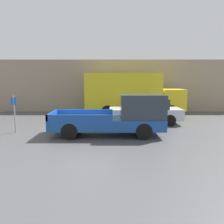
{
  "coord_description": "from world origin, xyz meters",
  "views": [
    {
      "loc": [
        1.6,
        -11.83,
        2.86
      ],
      "look_at": [
        1.63,
        0.35,
        1.07
      ],
      "focal_mm": 35.0,
      "sensor_mm": 36.0,
      "label": 1
    }
  ],
  "objects_px": {
    "pickup_truck": "(120,116)",
    "parking_sign": "(14,112)",
    "car": "(145,111)",
    "delivery_truck": "(129,93)"
  },
  "relations": [
    {
      "from": "pickup_truck",
      "to": "parking_sign",
      "type": "xyz_separation_m",
      "value": [
        -5.71,
        0.47,
        0.16
      ]
    },
    {
      "from": "pickup_truck",
      "to": "parking_sign",
      "type": "bearing_deg",
      "value": 175.29
    },
    {
      "from": "car",
      "to": "pickup_truck",
      "type": "bearing_deg",
      "value": -120.63
    },
    {
      "from": "car",
      "to": "delivery_truck",
      "type": "xyz_separation_m",
      "value": [
        -0.79,
        3.34,
        0.96
      ]
    },
    {
      "from": "car",
      "to": "parking_sign",
      "type": "xyz_separation_m",
      "value": [
        -7.48,
        -2.52,
        0.32
      ]
    },
    {
      "from": "parking_sign",
      "to": "car",
      "type": "bearing_deg",
      "value": 18.61
    },
    {
      "from": "pickup_truck",
      "to": "car",
      "type": "relative_size",
      "value": 1.25
    },
    {
      "from": "car",
      "to": "delivery_truck",
      "type": "relative_size",
      "value": 0.6
    },
    {
      "from": "pickup_truck",
      "to": "parking_sign",
      "type": "relative_size",
      "value": 2.85
    },
    {
      "from": "pickup_truck",
      "to": "parking_sign",
      "type": "distance_m",
      "value": 5.73
    }
  ]
}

